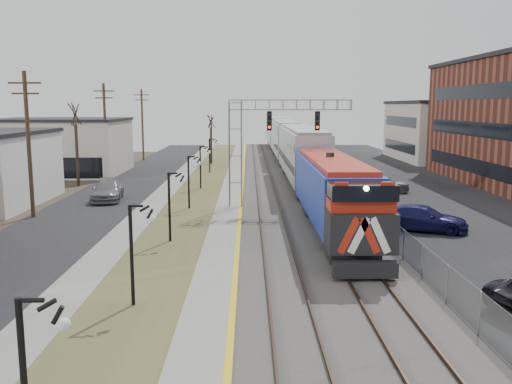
{
  "coord_description": "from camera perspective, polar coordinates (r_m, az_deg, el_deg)",
  "views": [
    {
      "loc": [
        0.48,
        -12.1,
        7.68
      ],
      "look_at": [
        0.92,
        19.77,
        2.6
      ],
      "focal_mm": 38.0,
      "sensor_mm": 36.0,
      "label": 1
    }
  ],
  "objects": [
    {
      "name": "track_far",
      "position": [
        47.94,
        5.23,
        0.13
      ],
      "size": [
        1.58,
        120.0,
        0.15
      ],
      "color": "#2D2119",
      "rests_on": "ballast_bed"
    },
    {
      "name": "ballast_bed",
      "position": [
        47.83,
        3.44,
        -0.08
      ],
      "size": [
        8.0,
        120.0,
        0.2
      ],
      "primitive_type": "cube",
      "color": "#595651",
      "rests_on": "ground"
    },
    {
      "name": "grass_median",
      "position": [
        47.92,
        -6.15,
        -0.18
      ],
      "size": [
        4.0,
        120.0,
        0.06
      ],
      "primitive_type": "cube",
      "color": "brown",
      "rests_on": "ground"
    },
    {
      "name": "car_street_b",
      "position": [
        45.9,
        -15.35,
        0.1
      ],
      "size": [
        2.92,
        5.72,
        1.59
      ],
      "primitive_type": "imported",
      "rotation": [
        0.0,
        0.0,
        0.13
      ],
      "color": "slate",
      "rests_on": "ground"
    },
    {
      "name": "car_lot_d",
      "position": [
        35.05,
        17.13,
        -2.71
      ],
      "size": [
        5.8,
        3.96,
        1.56
      ],
      "primitive_type": "imported",
      "rotation": [
        0.0,
        0.0,
        1.21
      ],
      "color": "#191750",
      "rests_on": "ground"
    },
    {
      "name": "sidewalk",
      "position": [
        48.29,
        -9.69,
        -0.18
      ],
      "size": [
        2.0,
        120.0,
        0.08
      ],
      "primitive_type": "cube",
      "color": "gray",
      "rests_on": "ground"
    },
    {
      "name": "utility_poles",
      "position": [
        40.1,
        -22.8,
        4.52
      ],
      "size": [
        0.28,
        80.28,
        10.0
      ],
      "color": "#4C3823",
      "rests_on": "ground"
    },
    {
      "name": "parking_lot",
      "position": [
        50.18,
        17.24,
        -0.14
      ],
      "size": [
        16.0,
        120.0,
        0.04
      ],
      "primitive_type": "cube",
      "color": "black",
      "rests_on": "ground"
    },
    {
      "name": "platform_edge",
      "position": [
        47.68,
        -1.5,
        0.08
      ],
      "size": [
        0.24,
        120.0,
        0.01
      ],
      "primitive_type": "cube",
      "color": "gold",
      "rests_on": "platform"
    },
    {
      "name": "street_west",
      "position": [
        49.2,
        -14.88,
        -0.21
      ],
      "size": [
        7.0,
        120.0,
        0.04
      ],
      "primitive_type": "cube",
      "color": "black",
      "rests_on": "ground"
    },
    {
      "name": "bare_trees",
      "position": [
        52.91,
        -15.2,
        3.34
      ],
      "size": [
        12.3,
        42.3,
        5.95
      ],
      "color": "#382D23",
      "rests_on": "ground"
    },
    {
      "name": "track_near",
      "position": [
        47.7,
        1.04,
        0.12
      ],
      "size": [
        1.58,
        120.0,
        0.15
      ],
      "color": "#2D2119",
      "rests_on": "ballast_bed"
    },
    {
      "name": "signal_gantry",
      "position": [
        40.15,
        0.27,
        6.07
      ],
      "size": [
        9.0,
        1.07,
        8.15
      ],
      "color": "gray",
      "rests_on": "ground"
    },
    {
      "name": "car_lot_e",
      "position": [
        49.54,
        13.09,
        0.86
      ],
      "size": [
        4.87,
        2.06,
        1.64
      ],
      "primitive_type": "imported",
      "rotation": [
        0.0,
        0.0,
        1.6
      ],
      "color": "slate",
      "rests_on": "ground"
    },
    {
      "name": "train",
      "position": [
        67.24,
        3.5,
        4.98
      ],
      "size": [
        3.0,
        85.85,
        5.33
      ],
      "color": "#132E9D",
      "rests_on": "ground"
    },
    {
      "name": "platform",
      "position": [
        47.72,
        -2.56,
        -0.07
      ],
      "size": [
        2.0,
        120.0,
        0.24
      ],
      "primitive_type": "cube",
      "color": "gray",
      "rests_on": "ground"
    },
    {
      "name": "lampposts",
      "position": [
        31.23,
        -9.03,
        -1.54
      ],
      "size": [
        0.14,
        62.14,
        4.0
      ],
      "color": "black",
      "rests_on": "ground"
    },
    {
      "name": "fence",
      "position": [
        48.22,
        8.43,
        0.75
      ],
      "size": [
        0.04,
        120.0,
        1.6
      ],
      "primitive_type": "cube",
      "color": "gray",
      "rests_on": "ground"
    }
  ]
}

